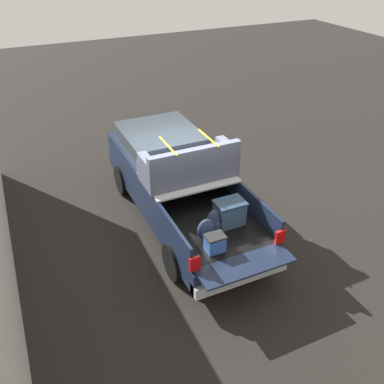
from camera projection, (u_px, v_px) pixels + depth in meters
name	position (u px, v px, depth m)	size (l,w,h in m)	color
ground_plane	(182.00, 219.00, 10.03)	(40.00, 40.00, 0.00)	black
pickup_truck	(175.00, 178.00, 9.79)	(6.05, 2.06, 2.23)	#162138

